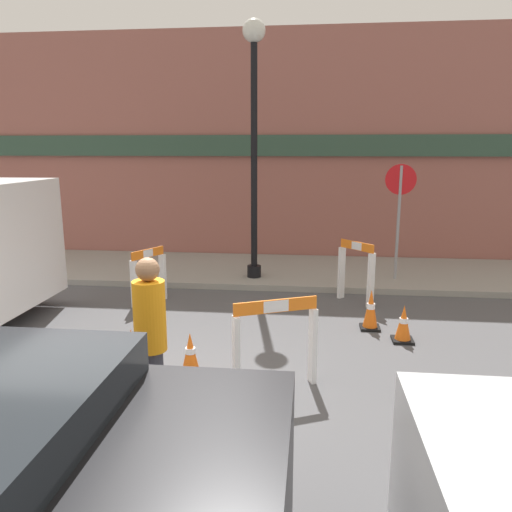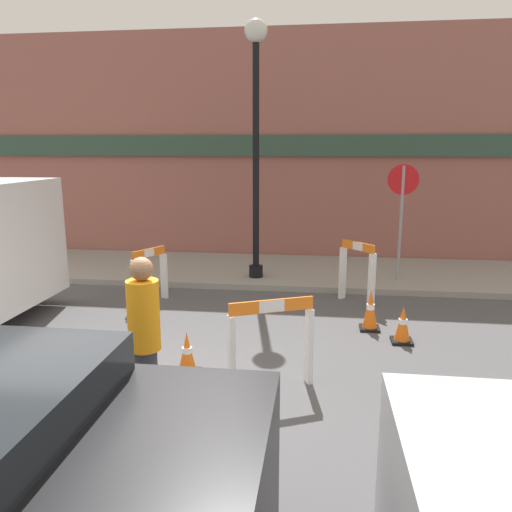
{
  "view_description": "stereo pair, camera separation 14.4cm",
  "coord_description": "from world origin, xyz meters",
  "views": [
    {
      "loc": [
        1.75,
        -4.84,
        2.73
      ],
      "look_at": [
        0.87,
        3.12,
        1.0
      ],
      "focal_mm": 35.0,
      "sensor_mm": 36.0,
      "label": 1
    },
    {
      "loc": [
        1.9,
        -4.82,
        2.73
      ],
      "look_at": [
        0.87,
        3.12,
        1.0
      ],
      "focal_mm": 35.0,
      "sensor_mm": 36.0,
      "label": 2
    }
  ],
  "objects": [
    {
      "name": "ground_plane",
      "position": [
        0.0,
        0.0,
        0.0
      ],
      "size": [
        60.0,
        60.0,
        0.0
      ],
      "primitive_type": "plane",
      "color": "#4C4C4F"
    },
    {
      "name": "sidewalk_slab",
      "position": [
        0.0,
        5.96,
        0.06
      ],
      "size": [
        18.0,
        2.92,
        0.12
      ],
      "color": "gray",
      "rests_on": "ground_plane"
    },
    {
      "name": "storefront_facade",
      "position": [
        0.0,
        7.5,
        2.75
      ],
      "size": [
        18.0,
        0.22,
        5.5
      ],
      "color": "#93564C",
      "rests_on": "ground_plane"
    },
    {
      "name": "streetlamp_post",
      "position": [
        0.61,
        5.14,
        3.34
      ],
      "size": [
        0.44,
        0.44,
        5.0
      ],
      "color": "black",
      "rests_on": "sidewalk_slab"
    },
    {
      "name": "stop_sign",
      "position": [
        3.5,
        5.31,
        1.67
      ],
      "size": [
        0.6,
        0.08,
        2.32
      ],
      "rotation": [
        0.0,
        0.0,
        3.04
      ],
      "color": "gray",
      "rests_on": "sidewalk_slab"
    },
    {
      "name": "barricade_0",
      "position": [
        2.58,
        3.96,
        0.59
      ],
      "size": [
        0.61,
        0.65,
        1.12
      ],
      "rotation": [
        0.0,
        0.0,
        2.31
      ],
      "color": "white",
      "rests_on": "ground_plane"
    },
    {
      "name": "barricade_1",
      "position": [
        -1.1,
        3.52,
        0.53
      ],
      "size": [
        0.47,
        0.72,
        0.99
      ],
      "rotation": [
        0.0,
        0.0,
        4.22
      ],
      "color": "white",
      "rests_on": "ground_plane"
    },
    {
      "name": "barricade_2",
      "position": [
        1.38,
        0.52,
        0.59
      ],
      "size": [
        0.96,
        0.53,
        1.07
      ],
      "rotation": [
        0.0,
        0.0,
        6.71
      ],
      "color": "white",
      "rests_on": "ground_plane"
    },
    {
      "name": "traffic_cone_0",
      "position": [
        0.33,
        0.73,
        0.26
      ],
      "size": [
        0.3,
        0.3,
        0.55
      ],
      "color": "black",
      "rests_on": "ground_plane"
    },
    {
      "name": "traffic_cone_1",
      "position": [
        -0.44,
        0.8,
        0.26
      ],
      "size": [
        0.3,
        0.3,
        0.54
      ],
      "color": "black",
      "rests_on": "ground_plane"
    },
    {
      "name": "traffic_cone_2",
      "position": [
        2.7,
        2.61,
        0.31
      ],
      "size": [
        0.3,
        0.3,
        0.63
      ],
      "color": "black",
      "rests_on": "ground_plane"
    },
    {
      "name": "traffic_cone_3",
      "position": [
        3.11,
        2.14,
        0.26
      ],
      "size": [
        0.3,
        0.3,
        0.54
      ],
      "color": "black",
      "rests_on": "ground_plane"
    },
    {
      "name": "person_worker",
      "position": [
        0.25,
        -0.46,
        0.95
      ],
      "size": [
        0.37,
        0.37,
        1.74
      ],
      "rotation": [
        0.0,
        0.0,
        1.37
      ],
      "color": "#33333D",
      "rests_on": "ground_plane"
    }
  ]
}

